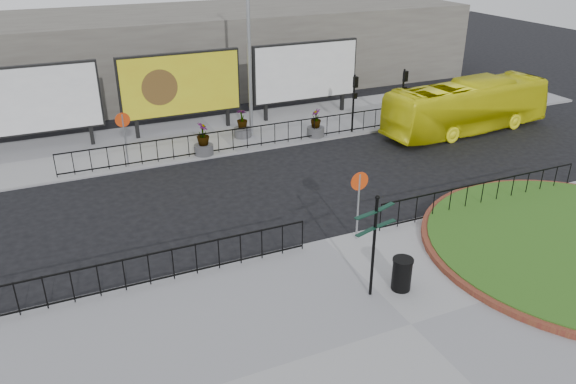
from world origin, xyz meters
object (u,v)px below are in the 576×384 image
billboard_mid (181,85)px  planter_b (242,126)px  planter_c (316,126)px  lamp_post (249,42)px  bus (467,106)px  fingerpost_sign (374,236)px  planter_a (203,142)px  litter_bin (402,274)px

billboard_mid → planter_b: 3.72m
planter_c → lamp_post: bearing=153.8°
billboard_mid → lamp_post: 4.23m
planter_b → bus: bearing=-18.2°
fingerpost_sign → planter_b: 14.49m
fingerpost_sign → planter_a: 12.90m
lamp_post → bus: lamp_post is taller
billboard_mid → litter_bin: (2.19, -16.47, -1.97)m
planter_c → fingerpost_sign: bearing=-110.1°
lamp_post → planter_c: lamp_post is taller
lamp_post → litter_bin: lamp_post is taller
fingerpost_sign → planter_b: fingerpost_sign is taller
fingerpost_sign → litter_bin: bearing=-19.1°
billboard_mid → lamp_post: (3.01, -1.97, 2.23)m
lamp_post → fingerpost_sign: bearing=-97.1°
planter_a → litter_bin: bearing=-80.4°
lamp_post → fingerpost_sign: 14.75m
fingerpost_sign → planter_b: size_ratio=2.20×
fingerpost_sign → planter_a: size_ratio=2.08×
fingerpost_sign → billboard_mid: bearing=82.8°
billboard_mid → planter_b: billboard_mid is taller
planter_b → planter_c: size_ratio=1.02×
litter_bin → planter_b: size_ratio=0.70×
billboard_mid → planter_a: (-0.00, -3.57, -1.86)m
planter_b → lamp_post: bearing=0.0°
billboard_mid → planter_a: size_ratio=4.04×
litter_bin → planter_c: planter_c is taller
planter_a → planter_b: (2.51, 1.60, -0.05)m
planter_a → planter_c: bearing=1.5°
fingerpost_sign → litter_bin: size_ratio=3.14×
lamp_post → litter_bin: 15.12m
bus → planter_a: bus is taller
fingerpost_sign → litter_bin: 1.71m
planter_a → fingerpost_sign: bearing=-84.5°
lamp_post → planter_a: (-3.01, -1.60, -4.09)m
bus → planter_a: size_ratio=6.30×
lamp_post → fingerpost_sign: lamp_post is taller
billboard_mid → fingerpost_sign: size_ratio=1.94×
billboard_mid → fingerpost_sign: bearing=-85.7°
billboard_mid → planter_b: (2.51, -1.97, -1.91)m
billboard_mid → fingerpost_sign: billboard_mid is taller
fingerpost_sign → planter_c: 13.83m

